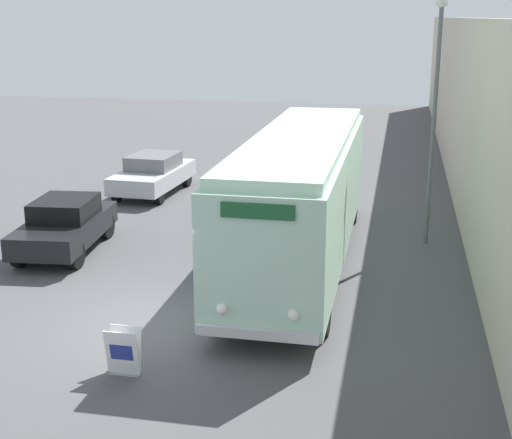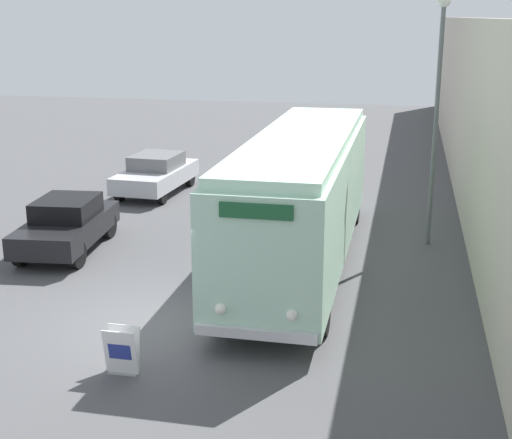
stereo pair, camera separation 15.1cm
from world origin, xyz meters
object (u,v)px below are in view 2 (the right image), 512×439
(parked_car_near, at_px, (67,224))
(sign_board, at_px, (122,351))
(parked_car_mid, at_px, (156,173))
(streetlamp, at_px, (438,88))
(vintage_bus, at_px, (302,193))

(parked_car_near, bearing_deg, sign_board, -62.13)
(parked_car_mid, bearing_deg, streetlamp, -20.34)
(sign_board, height_order, streetlamp, streetlamp)
(vintage_bus, bearing_deg, sign_board, -109.10)
(sign_board, bearing_deg, streetlamp, 58.31)
(sign_board, distance_m, streetlamp, 11.29)
(vintage_bus, bearing_deg, parked_car_near, -177.67)
(parked_car_mid, bearing_deg, sign_board, -69.86)
(streetlamp, xyz_separation_m, parked_car_mid, (-9.61, 4.15, -3.65))
(parked_car_near, bearing_deg, parked_car_mid, 83.27)
(vintage_bus, height_order, streetlamp, streetlamp)
(streetlamp, distance_m, parked_car_near, 10.73)
(sign_board, xyz_separation_m, streetlamp, (5.55, 8.99, 3.96))
(vintage_bus, xyz_separation_m, streetlamp, (3.28, 2.44, 2.48))
(vintage_bus, height_order, sign_board, vintage_bus)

